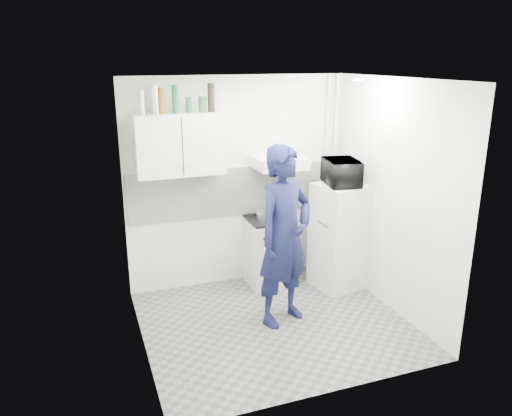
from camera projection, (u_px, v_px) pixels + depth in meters
name	position (u px, v px, depth m)	size (l,w,h in m)	color
floor	(275.00, 323.00, 5.46)	(2.80, 2.80, 0.00)	#5E6057
ceiling	(278.00, 79.00, 4.71)	(2.80, 2.80, 0.00)	white
wall_back	(238.00, 182.00, 6.21)	(2.80, 2.80, 0.00)	silver
wall_left	(136.00, 226.00, 4.63)	(2.60, 2.60, 0.00)	silver
wall_right	(392.00, 198.00, 5.54)	(2.60, 2.60, 0.00)	silver
person	(284.00, 236.00, 5.28)	(0.71, 0.47, 1.96)	#101435
stove	(268.00, 252.00, 6.34)	(0.52, 0.52, 0.84)	beige
fridge	(338.00, 236.00, 6.19)	(0.55, 0.55, 1.33)	white
stove_top	(268.00, 220.00, 6.22)	(0.50, 0.50, 0.03)	black
saucepan	(263.00, 214.00, 6.24)	(0.17, 0.17, 0.09)	silver
microwave	(342.00, 172.00, 5.95)	(0.37, 0.55, 0.30)	black
bottle_a	(142.00, 102.00, 5.38)	(0.06, 0.06, 0.26)	silver
bottle_b	(155.00, 100.00, 5.42)	(0.08, 0.08, 0.31)	silver
bottle_c	(162.00, 101.00, 5.45)	(0.07, 0.07, 0.28)	brown
bottle_d	(175.00, 99.00, 5.49)	(0.07, 0.07, 0.31)	#144C1E
canister_a	(189.00, 105.00, 5.56)	(0.07, 0.07, 0.17)	#144C1E
canister_b	(202.00, 104.00, 5.61)	(0.09, 0.09, 0.18)	#144C1E
bottle_e	(211.00, 98.00, 5.62)	(0.08, 0.08, 0.32)	black
upper_cabinet	(179.00, 144.00, 5.65)	(1.00, 0.35, 0.70)	white
range_hood	(279.00, 162.00, 6.05)	(0.60, 0.50, 0.14)	beige
backsplash	(239.00, 190.00, 6.22)	(2.74, 0.03, 0.60)	white
pipe_a	(334.00, 176.00, 6.56)	(0.05, 0.05, 2.60)	beige
pipe_b	(326.00, 176.00, 6.52)	(0.04, 0.04, 2.60)	beige
ceiling_spot_fixture	(359.00, 80.00, 5.22)	(0.10, 0.10, 0.02)	white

